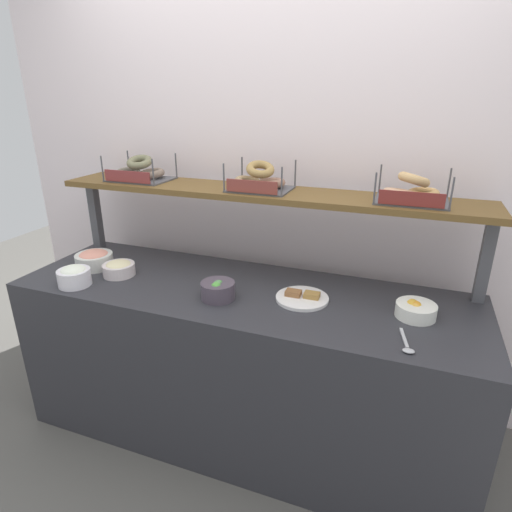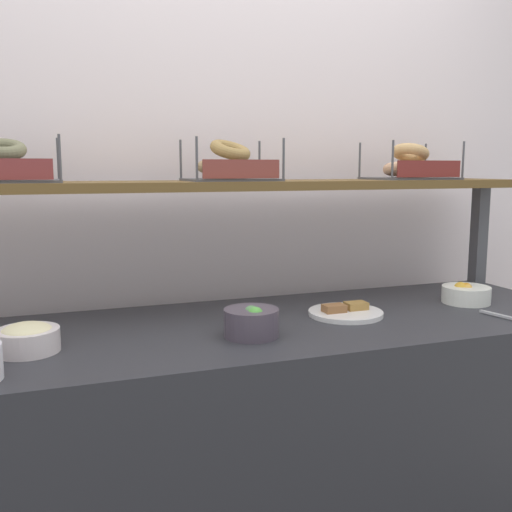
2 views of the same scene
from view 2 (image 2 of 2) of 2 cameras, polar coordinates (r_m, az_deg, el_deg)
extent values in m
cube|color=white|center=(2.27, -4.61, 5.46)|extent=(3.43, 0.06, 2.40)
cube|color=#2D2D33|center=(1.96, 0.15, -18.74)|extent=(2.23, 0.70, 0.85)
cube|color=#4C4C51|center=(2.53, 20.95, 1.84)|extent=(0.05, 0.05, 0.40)
cube|color=brown|center=(1.99, -2.50, 6.92)|extent=(2.19, 0.32, 0.03)
cylinder|color=silver|center=(1.64, -21.44, -7.70)|extent=(0.16, 0.16, 0.06)
ellipsoid|color=beige|center=(1.63, -21.49, -6.83)|extent=(0.13, 0.13, 0.04)
cylinder|color=#4C414E|center=(1.66, -0.46, -6.53)|extent=(0.16, 0.16, 0.08)
sphere|color=green|center=(1.66, -0.50, -5.51)|extent=(0.04, 0.04, 0.04)
sphere|color=#5B9556|center=(1.65, -0.45, -5.59)|extent=(0.04, 0.04, 0.04)
sphere|color=#5A8A53|center=(1.65, -0.43, -5.67)|extent=(0.04, 0.04, 0.04)
sphere|color=#57AE43|center=(1.63, -0.05, -5.80)|extent=(0.05, 0.05, 0.05)
sphere|color=#5D9350|center=(1.64, -0.14, -5.68)|extent=(0.04, 0.04, 0.04)
cylinder|color=white|center=(2.20, 19.84, -3.57)|extent=(0.17, 0.17, 0.06)
sphere|color=gold|center=(2.19, 19.37, -3.03)|extent=(0.05, 0.05, 0.05)
sphere|color=orange|center=(2.19, 19.80, -3.04)|extent=(0.04, 0.04, 0.04)
sphere|color=orange|center=(2.19, 19.83, -3.04)|extent=(0.04, 0.04, 0.04)
sphere|color=gold|center=(2.19, 19.89, -3.04)|extent=(0.04, 0.04, 0.04)
sphere|color=gold|center=(2.18, 19.94, -3.08)|extent=(0.04, 0.04, 0.04)
cylinder|color=white|center=(1.92, 8.78, -5.55)|extent=(0.24, 0.24, 0.01)
cube|color=brown|center=(1.89, 7.66, -5.10)|extent=(0.07, 0.05, 0.02)
cube|color=#A27639|center=(1.94, 9.75, -4.81)|extent=(0.07, 0.05, 0.02)
cube|color=#B7B7BC|center=(2.03, 22.67, -5.38)|extent=(0.04, 0.14, 0.01)
cube|color=#4C4C51|center=(1.92, -23.42, 6.73)|extent=(0.33, 0.24, 0.01)
cylinder|color=#4C4C51|center=(1.80, -18.62, 9.01)|extent=(0.01, 0.01, 0.14)
cylinder|color=#4C4C51|center=(2.03, -18.77, 8.91)|extent=(0.01, 0.01, 0.14)
cube|color=maroon|center=(1.80, -23.72, 7.78)|extent=(0.28, 0.01, 0.06)
torus|color=#7B6859|center=(1.95, -21.95, 7.72)|extent=(0.20, 0.20, 0.05)
torus|color=#727051|center=(1.92, -23.59, 9.56)|extent=(0.16, 0.16, 0.08)
cube|color=#4C4C51|center=(1.99, -2.49, 7.47)|extent=(0.30, 0.24, 0.01)
cylinder|color=#4C4C51|center=(1.84, -5.81, 9.39)|extent=(0.01, 0.01, 0.14)
cylinder|color=#4C4C51|center=(1.94, 2.71, 9.38)|extent=(0.01, 0.01, 0.14)
cylinder|color=#4C4C51|center=(2.07, -7.37, 9.27)|extent=(0.01, 0.01, 0.14)
cylinder|color=#4C4C51|center=(2.15, 0.34, 9.32)|extent=(0.01, 0.01, 0.14)
cube|color=brown|center=(1.88, -1.39, 8.50)|extent=(0.26, 0.01, 0.06)
torus|color=#A3855B|center=(1.95, -3.72, 8.47)|extent=(0.16, 0.15, 0.06)
torus|color=#976D59|center=(2.04, -1.57, 8.29)|extent=(0.20, 0.20, 0.05)
torus|color=#A07E47|center=(1.99, -2.50, 10.30)|extent=(0.20, 0.20, 0.09)
cube|color=#4C4C51|center=(2.31, 14.76, 7.35)|extent=(0.31, 0.24, 0.01)
cylinder|color=#4C4C51|center=(2.13, 13.21, 9.10)|extent=(0.01, 0.01, 0.14)
cylinder|color=#4C4C51|center=(2.31, 19.59, 8.78)|extent=(0.01, 0.01, 0.14)
cylinder|color=#4C4C51|center=(2.33, 10.10, 9.13)|extent=(0.01, 0.01, 0.14)
cylinder|color=#4C4C51|center=(2.49, 16.21, 8.88)|extent=(0.01, 0.01, 0.14)
cube|color=maroon|center=(2.21, 16.57, 8.17)|extent=(0.27, 0.01, 0.06)
torus|color=tan|center=(2.26, 14.08, 8.26)|extent=(0.18, 0.19, 0.06)
torus|color=tan|center=(2.37, 15.24, 8.03)|extent=(0.19, 0.19, 0.05)
torus|color=tan|center=(2.31, 14.86, 9.73)|extent=(0.20, 0.20, 0.08)
camera|label=1|loc=(1.37, 76.06, 19.65)|focal=29.82mm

